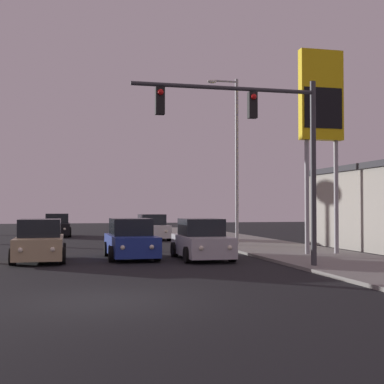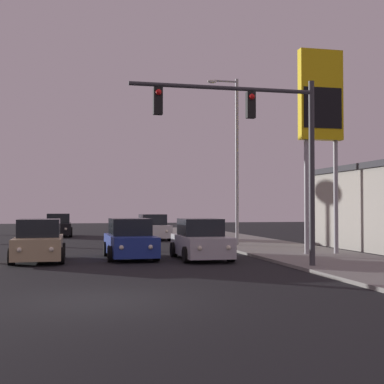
% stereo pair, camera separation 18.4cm
% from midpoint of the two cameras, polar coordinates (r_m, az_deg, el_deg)
% --- Properties ---
extents(ground_plane, '(120.00, 120.00, 0.00)m').
position_cam_midpoint_polar(ground_plane, '(12.83, -9.34, -11.31)').
color(ground_plane, black).
extents(sidewalk_right, '(5.00, 60.00, 0.12)m').
position_cam_midpoint_polar(sidewalk_right, '(24.93, 11.69, -6.43)').
color(sidewalk_right, gray).
rests_on(sidewalk_right, ground).
extents(car_tan, '(2.04, 4.31, 1.68)m').
position_cam_midpoint_polar(car_tan, '(22.27, -15.79, -5.17)').
color(car_tan, tan).
rests_on(car_tan, ground).
extents(car_blue, '(2.04, 4.34, 1.68)m').
position_cam_midpoint_polar(car_blue, '(22.69, -6.40, -5.15)').
color(car_blue, navy).
rests_on(car_blue, ground).
extents(car_black, '(2.04, 4.32, 1.68)m').
position_cam_midpoint_polar(car_black, '(40.59, -13.95, -3.55)').
color(car_black, black).
rests_on(car_black, ground).
extents(car_silver, '(2.04, 4.32, 1.68)m').
position_cam_midpoint_polar(car_silver, '(22.22, 1.17, -5.24)').
color(car_silver, '#B7B7BC').
rests_on(car_silver, ground).
extents(car_white, '(2.04, 4.33, 1.68)m').
position_cam_midpoint_polar(car_white, '(35.77, -4.06, -3.86)').
color(car_white, silver).
rests_on(car_white, ground).
extents(traffic_light_mast, '(6.56, 0.36, 6.50)m').
position_cam_midpoint_polar(traffic_light_mast, '(18.71, 7.83, 6.14)').
color(traffic_light_mast, '#38383D').
rests_on(traffic_light_mast, sidewalk_right).
extents(street_lamp, '(1.74, 0.24, 9.00)m').
position_cam_midpoint_polar(street_lamp, '(29.05, 4.75, 4.22)').
color(street_lamp, '#99999E').
rests_on(street_lamp, sidewalk_right).
extents(gas_station_sign, '(2.00, 0.42, 9.00)m').
position_cam_midpoint_polar(gas_station_sign, '(24.58, 13.78, 8.87)').
color(gas_station_sign, '#99999E').
rests_on(gas_station_sign, sidewalk_right).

